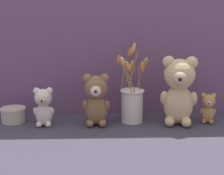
{
  "coord_description": "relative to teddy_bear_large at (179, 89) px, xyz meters",
  "views": [
    {
      "loc": [
        -0.05,
        -1.41,
        0.48
      ],
      "look_at": [
        0.0,
        0.02,
        0.16
      ],
      "focal_mm": 55.0,
      "sensor_mm": 36.0,
      "label": 1
    }
  ],
  "objects": [
    {
      "name": "teddy_bear_tiny",
      "position": [
        0.13,
        0.01,
        -0.08
      ],
      "size": [
        0.07,
        0.07,
        0.13
      ],
      "color": "tan",
      "rests_on": "ground"
    },
    {
      "name": "decorative_tin_tall",
      "position": [
        -0.72,
        0.05,
        -0.12
      ],
      "size": [
        0.11,
        0.11,
        0.06
      ],
      "color": "beige",
      "rests_on": "ground"
    },
    {
      "name": "ground_plane",
      "position": [
        -0.28,
        0.01,
        -0.15
      ],
      "size": [
        4.0,
        4.0,
        0.0
      ],
      "primitive_type": "plane",
      "color": "#3D3847"
    },
    {
      "name": "backdrop_wall",
      "position": [
        -0.28,
        0.18,
        0.19
      ],
      "size": [
        1.39,
        0.02,
        0.69
      ],
      "color": "#704C70",
      "rests_on": "ground"
    },
    {
      "name": "teddy_bear_small",
      "position": [
        -0.57,
        -0.0,
        -0.07
      ],
      "size": [
        0.09,
        0.08,
        0.17
      ],
      "color": "beige",
      "rests_on": "ground"
    },
    {
      "name": "teddy_bear_large",
      "position": [
        0.0,
        0.0,
        0.0
      ],
      "size": [
        0.16,
        0.15,
        0.29
      ],
      "color": "#DBBC84",
      "rests_on": "ground"
    },
    {
      "name": "flower_vase",
      "position": [
        -0.19,
        0.04,
        -0.06
      ],
      "size": [
        0.15,
        0.17,
        0.34
      ],
      "color": "silver",
      "rests_on": "ground"
    },
    {
      "name": "teddy_bear_medium",
      "position": [
        -0.35,
        -0.0,
        -0.04
      ],
      "size": [
        0.12,
        0.11,
        0.22
      ],
      "color": "olive",
      "rests_on": "ground"
    }
  ]
}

